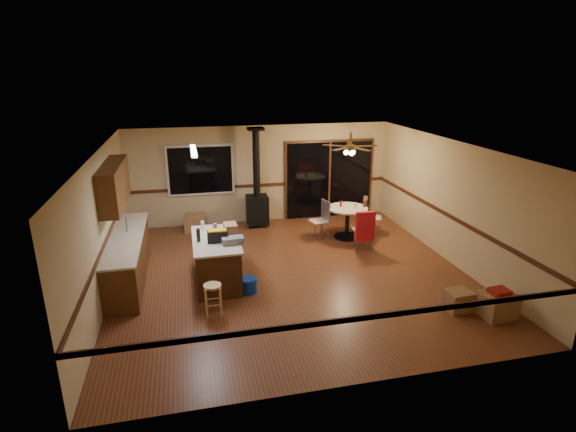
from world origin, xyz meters
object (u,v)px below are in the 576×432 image
object	(u,v)px
bar_stool	(213,299)
chair_right	(366,212)
wood_stove	(257,200)
dining_table	(347,217)
toolbox_grey	(233,240)
chair_left	(323,215)
box_corner_a	(497,305)
kitchen_island	(217,260)
box_under_window	(195,223)
box_corner_b	(458,300)
chair_near	(365,226)
toolbox_black	(217,236)
blue_bucket	(248,285)

from	to	relation	value
bar_stool	chair_right	bearing A→B (deg)	37.28
wood_stove	dining_table	size ratio (longest dim) A/B	2.56
toolbox_grey	bar_stool	bearing A→B (deg)	-116.81
chair_left	box_corner_a	world-z (taller)	chair_left
wood_stove	bar_stool	size ratio (longest dim) A/B	4.59
bar_stool	toolbox_grey	bearing A→B (deg)	63.19
bar_stool	box_corner_a	distance (m)	4.82
dining_table	chair_left	distance (m)	0.61
kitchen_island	dining_table	world-z (taller)	kitchen_island
wood_stove	box_corner_a	world-z (taller)	wood_stove
chair_left	chair_right	bearing A→B (deg)	0.08
box_corner_a	box_under_window	bearing A→B (deg)	131.83
box_corner_b	wood_stove	bearing A→B (deg)	118.02
chair_near	box_corner_b	bearing A→B (deg)	-78.10
kitchen_island	toolbox_black	size ratio (longest dim) A/B	4.39
toolbox_black	bar_stool	xyz separation A→B (m)	(-0.19, -1.07, -0.73)
bar_stool	box_corner_b	bearing A→B (deg)	-10.93
toolbox_grey	blue_bucket	distance (m)	0.89
box_under_window	dining_table	bearing A→B (deg)	-20.01
blue_bucket	chair_left	xyz separation A→B (m)	(2.19, 2.40, 0.45)
chair_left	box_under_window	bearing A→B (deg)	158.45
kitchen_island	wood_stove	world-z (taller)	wood_stove
blue_bucket	box_corner_b	bearing A→B (deg)	-22.73
blue_bucket	dining_table	world-z (taller)	dining_table
wood_stove	dining_table	distance (m)	2.44
toolbox_grey	bar_stool	size ratio (longest dim) A/B	0.74
wood_stove	toolbox_black	world-z (taller)	wood_stove
wood_stove	blue_bucket	bearing A→B (deg)	-102.01
bar_stool	dining_table	xyz separation A→B (m)	(3.48, 2.93, 0.26)
kitchen_island	box_under_window	size ratio (longest dim) A/B	3.08
toolbox_black	dining_table	size ratio (longest dim) A/B	0.39
wood_stove	toolbox_black	size ratio (longest dim) A/B	6.58
blue_bucket	box_corner_a	world-z (taller)	box_corner_a
blue_bucket	box_corner_b	distance (m)	3.78
blue_bucket	chair_near	world-z (taller)	chair_near
chair_right	blue_bucket	bearing A→B (deg)	-144.14
toolbox_grey	chair_near	distance (m)	3.33
blue_bucket	wood_stove	bearing A→B (deg)	77.99
toolbox_grey	toolbox_black	bearing A→B (deg)	148.92
toolbox_black	chair_near	distance (m)	3.54
chair_left	chair_near	bearing A→B (deg)	-55.62
kitchen_island	box_under_window	distance (m)	3.05
bar_stool	dining_table	distance (m)	4.56
bar_stool	dining_table	world-z (taller)	dining_table
toolbox_grey	box_under_window	world-z (taller)	toolbox_grey
box_corner_b	box_under_window	bearing A→B (deg)	130.59
box_under_window	wood_stove	bearing A→B (deg)	0.98
toolbox_black	box_under_window	size ratio (longest dim) A/B	0.70
toolbox_grey	box_corner_a	size ratio (longest dim) A/B	0.73
bar_stool	dining_table	size ratio (longest dim) A/B	0.56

